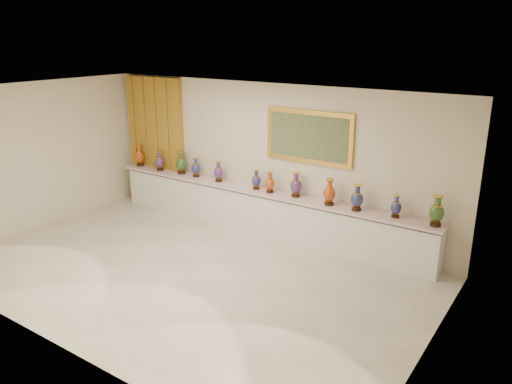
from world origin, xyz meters
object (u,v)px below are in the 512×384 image
(vase_1, at_px, (160,162))
(vase_2, at_px, (181,164))
(counter, at_px, (261,212))
(vase_0, at_px, (140,157))

(vase_1, relative_size, vase_2, 0.87)
(counter, height_order, vase_0, vase_0)
(vase_2, bearing_deg, counter, -0.32)
(vase_1, bearing_deg, vase_2, 6.65)
(vase_0, xyz_separation_m, vase_2, (1.30, 0.02, 0.01))
(counter, distance_m, vase_2, 2.25)
(vase_1, height_order, vase_2, vase_2)
(vase_1, distance_m, vase_2, 0.60)
(vase_0, bearing_deg, counter, 0.20)
(vase_0, relative_size, vase_2, 0.97)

